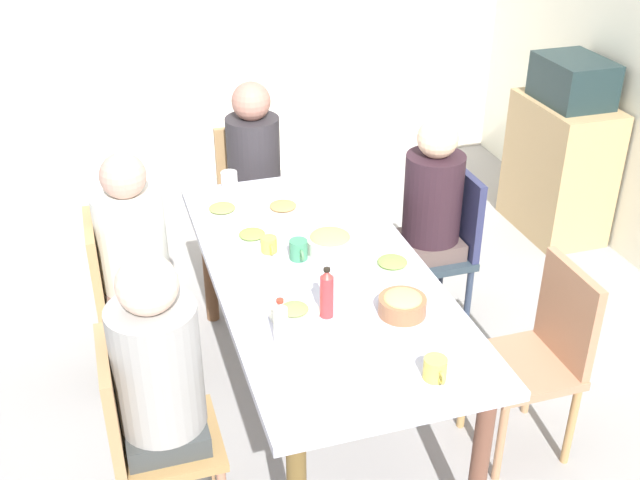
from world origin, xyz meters
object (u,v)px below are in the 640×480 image
object	(u,v)px
plate_0	(252,236)
cup_1	(435,369)
plate_3	(283,208)
plate_4	(294,312)
person_1	(254,165)
bottle_1	(327,294)
chair_2	(144,432)
bowl_0	(330,241)
cup_2	(269,245)
bottle_0	(281,323)
microwave	(573,80)
chair_3	(541,350)
plate_2	(222,210)
cup_3	(229,181)
chair_4	(122,293)
person_4	(135,249)
dining_table	(320,286)
chair_1	(252,193)
plate_1	(392,264)
bowl_1	(402,304)
cup_0	(299,250)
person_2	(161,376)
chair_0	(443,241)
side_cabinet	(559,168)
person_0	(430,207)

from	to	relation	value
plate_0	cup_1	bearing A→B (deg)	18.55
plate_3	plate_4	distance (m)	0.90
person_1	bottle_1	size ratio (longest dim) A/B	5.53
bottle_1	chair_2	bearing A→B (deg)	-78.46
bowl_0	cup_2	world-z (taller)	bowl_0
bottle_0	microwave	distance (m)	2.90
chair_3	plate_2	distance (m)	1.64
cup_1	cup_3	bearing A→B (deg)	-167.38
chair_4	plate_3	world-z (taller)	chair_4
person_4	plate_2	size ratio (longest dim) A/B	5.14
person_4	plate_0	bearing A→B (deg)	75.51
dining_table	chair_1	bearing A→B (deg)	180.00
person_4	plate_1	distance (m)	1.20
cup_1	chair_4	bearing A→B (deg)	-142.28
plate_2	plate_3	xyz separation A→B (m)	(0.07, 0.29, -0.00)
plate_3	bowl_1	world-z (taller)	bowl_1
chair_1	bottle_1	size ratio (longest dim) A/B	4.08
bottle_1	person_4	bearing A→B (deg)	-140.92
cup_0	plate_0	bearing A→B (deg)	-145.95
chair_3	bottle_0	world-z (taller)	bottle_0
person_2	chair_4	xyz separation A→B (m)	(-0.98, -0.09, -0.24)
person_2	plate_1	bearing A→B (deg)	111.73
dining_table	person_2	size ratio (longest dim) A/B	1.57
plate_1	cup_1	world-z (taller)	cup_1
plate_2	cup_1	bearing A→B (deg)	17.86
chair_1	chair_2	world-z (taller)	same
chair_0	person_2	xyz separation A→B (m)	(0.98, -1.59, 0.24)
plate_0	cup_1	size ratio (longest dim) A/B	1.84
cup_3	plate_1	bearing A→B (deg)	28.12
person_2	bowl_0	size ratio (longest dim) A/B	5.52
bottle_1	side_cabinet	size ratio (longest dim) A/B	0.24
bottle_0	bowl_0	bearing A→B (deg)	147.47
chair_4	plate_0	distance (m)	0.69
dining_table	person_4	size ratio (longest dim) A/B	1.62
person_0	plate_2	size ratio (longest dim) A/B	5.12
bowl_1	cup_1	xyz separation A→B (m)	(0.40, -0.04, -0.00)
dining_table	chair_2	distance (m)	0.99
person_4	cup_1	xyz separation A→B (m)	(1.31, 0.92, 0.08)
person_0	person_4	bearing A→B (deg)	-90.00
dining_table	person_0	world-z (taller)	person_0
person_2	microwave	bearing A→B (deg)	122.20
person_4	side_cabinet	size ratio (longest dim) A/B	1.35
chair_3	microwave	bearing A→B (deg)	145.67
bowl_0	cup_3	bearing A→B (deg)	-157.72
bowl_0	bowl_1	size ratio (longest dim) A/B	1.19
bottle_1	plate_0	bearing A→B (deg)	-168.24
bottle_0	cup_2	bearing A→B (deg)	169.72
plate_4	side_cabinet	bearing A→B (deg)	124.83
microwave	plate_4	bearing A→B (deg)	-55.17
plate_0	cup_2	xyz separation A→B (m)	(0.14, 0.05, 0.02)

